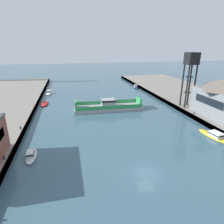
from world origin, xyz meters
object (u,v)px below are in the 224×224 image
at_px(chain_ferry, 108,107).
at_px(moored_boat_far_left, 49,93).
at_px(moored_boat_mid_left, 215,135).
at_px(moored_boat_mid_right, 44,103).
at_px(moored_boat_near_left, 135,87).
at_px(moored_boat_near_right, 31,155).
at_px(crane_tower, 191,65).

distance_m(chain_ferry, moored_boat_far_left, 32.06).
height_order(moored_boat_mid_left, moored_boat_mid_right, moored_boat_mid_left).
height_order(moored_boat_near_left, moored_boat_mid_right, moored_boat_near_left).
relative_size(moored_boat_near_right, crane_tower, 0.34).
bearing_deg(crane_tower, moored_boat_near_right, -157.29).
bearing_deg(crane_tower, moored_boat_far_left, 143.81).
xyz_separation_m(moored_boat_near_right, crane_tower, (41.65, 17.43, 12.94)).
height_order(moored_boat_near_right, moored_boat_mid_left, moored_boat_near_right).
relative_size(moored_boat_mid_right, moored_boat_far_left, 1.07).
bearing_deg(chain_ferry, moored_boat_mid_right, 151.86).
bearing_deg(moored_boat_mid_right, moored_boat_far_left, 88.51).
bearing_deg(moored_boat_far_left, crane_tower, -36.19).
relative_size(moored_boat_near_left, moored_boat_near_right, 0.95).
xyz_separation_m(moored_boat_near_left, moored_boat_mid_left, (-0.25, -51.04, -0.12)).
distance_m(moored_boat_mid_right, crane_tower, 47.51).
xyz_separation_m(chain_ferry, crane_tower, (23.00, -5.44, 12.42)).
xyz_separation_m(moored_boat_near_right, moored_boat_mid_left, (37.09, -0.52, -0.02)).
relative_size(chain_ferry, moored_boat_far_left, 3.24).
height_order(moored_boat_mid_right, moored_boat_far_left, moored_boat_far_left).
relative_size(moored_boat_near_left, moored_boat_far_left, 0.78).
height_order(chain_ferry, moored_boat_near_left, chain_ferry).
xyz_separation_m(moored_boat_near_right, moored_boat_mid_right, (-1.10, 33.43, -0.23)).
bearing_deg(moored_boat_mid_left, moored_boat_near_right, 179.19).
xyz_separation_m(moored_boat_mid_right, moored_boat_far_left, (0.39, 14.99, 0.24)).
xyz_separation_m(chain_ferry, moored_boat_near_left, (18.69, 27.65, -0.42)).
height_order(moored_boat_mid_right, crane_tower, crane_tower).
height_order(moored_boat_near_right, moored_boat_far_left, moored_boat_far_left).
distance_m(moored_boat_mid_left, moored_boat_mid_right, 51.10).
height_order(moored_boat_near_left, crane_tower, crane_tower).
distance_m(moored_boat_near_left, moored_boat_far_left, 38.11).
distance_m(moored_boat_mid_right, moored_boat_far_left, 15.00).
xyz_separation_m(moored_boat_mid_left, crane_tower, (4.56, 17.95, 12.96)).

